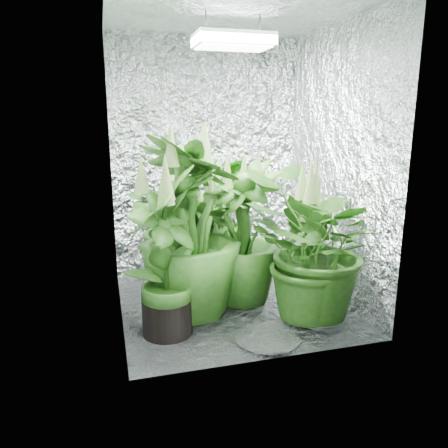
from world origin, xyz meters
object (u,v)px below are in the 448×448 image
Objects in this scene: plant_b at (200,242)px; circulation_fan at (278,255)px; plant_d at (190,230)px; grow_lamp at (233,41)px; plant_c at (224,222)px; plant_a at (188,222)px; plant_e at (314,248)px; plant_f at (165,255)px; plant_g at (309,253)px; plant_h at (242,235)px.

circulation_fan is (0.83, 0.46, -0.31)m from plant_b.
plant_d reaches higher than plant_b.
plant_c is (0.11, 0.64, -1.36)m from grow_lamp.
plant_b is at bearing 66.02° from plant_d.
plant_c is at bearing 59.95° from plant_d.
plant_a is 1.07m from plant_e.
plant_a is at bearing 69.10° from plant_f.
plant_a is 0.78m from plant_f.
plant_g is 0.49m from plant_h.
plant_e is at bearing -21.36° from plant_d.
plant_g is at bearing 7.26° from plant_f.
plant_f is (-0.64, -0.97, 0.06)m from plant_c.
circulation_fan is (0.95, 0.74, -0.49)m from plant_d.
plant_a is at bearing 81.11° from plant_d.
plant_f is at bearing -139.48° from circulation_fan.
plant_b is 0.86× the size of plant_h.
plant_b is at bearing 153.31° from plant_g.
plant_c is 0.89× the size of plant_f.
plant_g is at bearing -24.45° from plant_h.
grow_lamp is 0.43× the size of plant_f.
plant_h reaches higher than plant_e.
plant_c is 1.14× the size of plant_g.
plant_h is at bearing -51.48° from plant_a.
grow_lamp is 1.51m from plant_c.
plant_h is at bearing -0.33° from grow_lamp.
circulation_fan is at bearing 44.88° from grow_lamp.
plant_f is at bearing -123.37° from plant_c.
plant_d is 1.22× the size of plant_e.
plant_d is 1.47× the size of plant_g.
plant_e is (0.68, -0.82, -0.03)m from plant_a.
plant_c is 0.64m from plant_h.
plant_f is (-0.96, 0.09, 0.01)m from plant_e.
plant_c is 1.16m from plant_f.
plant_g is at bearing -26.69° from plant_b.
plant_e is 0.97× the size of plant_h.
circulation_fan is at bearing 48.40° from plant_h.
plant_c is at bearing 106.86° from plant_e.
plant_b is (0.04, -0.24, -0.10)m from plant_a.
plant_c is at bearing 178.74° from circulation_fan.
circulation_fan is at bearing 79.73° from plant_e.
plant_f reaches higher than plant_c.
plant_a is 0.97m from plant_g.
grow_lamp is 1.26m from plant_d.
plant_g is (1.04, 0.13, -0.11)m from plant_f.
plant_b is 1.07× the size of plant_g.
plant_d is at bearing -113.98° from plant_b.
plant_a is 0.44m from plant_c.
plant_e is at bearing -99.33° from circulation_fan.
grow_lamp is at bearing -37.98° from plant_b.
plant_b is at bearing 56.58° from plant_f.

